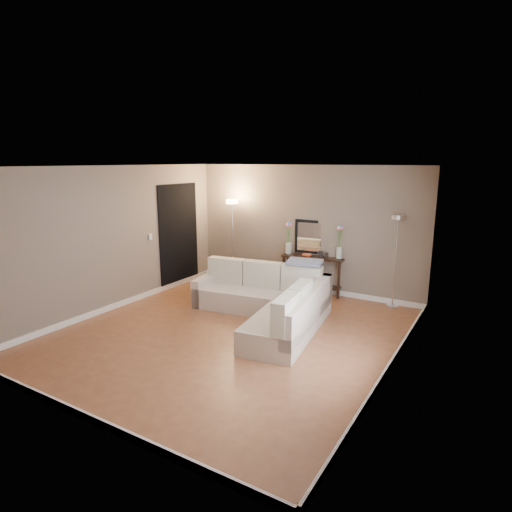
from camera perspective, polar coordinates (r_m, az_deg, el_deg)
The scene contains 23 objects.
floor at distance 6.93m, azimuth -3.44°, elevation -10.20°, with size 5.00×5.50×0.01m, color #975836.
ceiling at distance 6.39m, azimuth -3.76°, elevation 11.90°, with size 5.00×5.50×0.01m, color white.
wall_back at distance 8.91m, azimuth 6.48°, elevation 3.62°, with size 5.00×0.02×2.60m, color #796B5D.
wall_front at distance 4.62m, azimuth -23.41°, elevation -5.89°, with size 5.00×0.02×2.60m, color #796B5D.
wall_left at distance 8.20m, azimuth -18.24°, elevation 2.28°, with size 0.02×5.50×2.60m, color #796B5D.
wall_right at distance 5.56m, azimuth 18.32°, elevation -2.44°, with size 0.02×5.50×2.60m, color #796B5D.
baseboard_back at distance 9.17m, azimuth 6.22°, elevation -4.13°, with size 5.00×0.03×0.10m, color white.
baseboard_front at distance 5.14m, azimuth -21.89°, elevation -19.16°, with size 5.00×0.03×0.10m, color white.
baseboard_left at distance 8.48m, azimuth -17.55°, elevation -6.06°, with size 0.03×5.50×0.10m, color white.
baseboard_right at distance 6.00m, azimuth 17.23°, elevation -14.02°, with size 0.03×5.50×0.10m, color white.
doorway at distance 9.40m, azimuth -10.24°, elevation 2.73°, with size 0.02×1.20×2.20m, color black.
switch_plate at distance 8.77m, azimuth -13.90°, elevation 2.52°, with size 0.02×0.08×0.12m, color white.
sectional_sofa at distance 7.38m, azimuth 1.87°, elevation -6.06°, with size 2.74×2.43×0.86m.
throw_blanket at distance 7.64m, azimuth 6.49°, elevation -0.81°, with size 0.62×0.35×0.05m, color slate.
console_table at distance 8.86m, azimuth 7.05°, elevation -2.14°, with size 1.29×0.47×0.78m.
leaning_mirror at distance 8.84m, azimuth 7.98°, elevation 2.49°, with size 0.89×0.14×0.70m.
table_decor at distance 8.72m, azimuth 7.52°, elevation 0.17°, with size 0.54×0.13×0.13m.
flower_vase_left at distance 8.87m, azimuth 4.36°, elevation 2.11°, with size 0.15×0.13×0.66m.
flower_vase_right at distance 8.56m, azimuth 11.07°, elevation 1.53°, with size 0.15×0.13×0.66m.
floor_lamp_lit at distance 9.39m, azimuth -3.16°, elevation 4.19°, with size 0.33×0.33×1.85m.
floor_lamp_unlit at distance 8.14m, azimuth 18.26°, elevation 1.67°, with size 0.29×0.29×1.73m.
charcoal_rug at distance 9.37m, azimuth -4.19°, elevation -4.00°, with size 1.21×0.91×0.02m, color black.
black_bag at distance 9.29m, azimuth -5.56°, elevation -3.43°, with size 0.34×0.24×0.22m, color black.
Camera 1 is at (3.62, -5.27, 2.68)m, focal length 30.00 mm.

